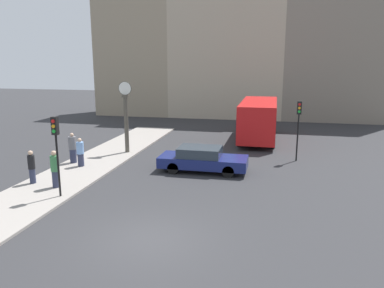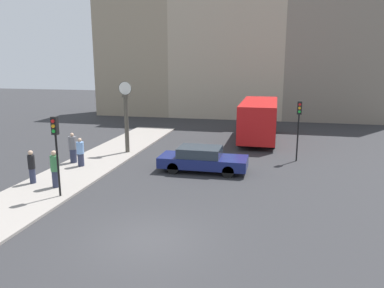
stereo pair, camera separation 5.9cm
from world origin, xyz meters
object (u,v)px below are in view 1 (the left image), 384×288
(sedan_car, at_px, (202,159))
(traffic_light_near, at_px, (56,140))
(traffic_light_far, at_px, (299,118))
(pedestrian_green_hoodie, at_px, (55,169))
(bus_distant, at_px, (259,118))
(pedestrian_blue_stripe, at_px, (80,152))
(pedestrian_black_jacket, at_px, (32,167))
(pedestrian_grey_jacket, at_px, (73,148))
(street_clock, at_px, (126,116))

(sedan_car, relative_size, traffic_light_near, 1.36)
(traffic_light_far, height_order, pedestrian_green_hoodie, traffic_light_far)
(bus_distant, distance_m, traffic_light_near, 16.32)
(pedestrian_blue_stripe, distance_m, pedestrian_black_jacket, 3.32)
(traffic_light_far, height_order, pedestrian_blue_stripe, traffic_light_far)
(traffic_light_near, distance_m, pedestrian_blue_stripe, 5.07)
(pedestrian_grey_jacket, bearing_deg, pedestrian_black_jacket, -89.56)
(bus_distant, bearing_deg, sedan_car, -105.93)
(sedan_car, relative_size, pedestrian_grey_jacket, 2.71)
(sedan_car, height_order, traffic_light_near, traffic_light_near)
(traffic_light_far, distance_m, pedestrian_green_hoodie, 13.64)
(street_clock, height_order, pedestrian_black_jacket, street_clock)
(bus_distant, bearing_deg, pedestrian_grey_jacket, -137.65)
(traffic_light_near, height_order, pedestrian_grey_jacket, traffic_light_near)
(traffic_light_near, distance_m, traffic_light_far, 13.50)
(traffic_light_near, distance_m, pedestrian_grey_jacket, 5.84)
(traffic_light_near, xyz_separation_m, pedestrian_grey_jacket, (-2.29, 5.11, -1.65))
(street_clock, height_order, pedestrian_blue_stripe, street_clock)
(sedan_car, xyz_separation_m, pedestrian_blue_stripe, (-6.74, -0.85, 0.21))
(sedan_car, relative_size, pedestrian_blue_stripe, 2.97)
(pedestrian_black_jacket, bearing_deg, pedestrian_blue_stripe, 76.65)
(bus_distant, distance_m, pedestrian_black_jacket, 16.45)
(pedestrian_grey_jacket, height_order, pedestrian_black_jacket, pedestrian_grey_jacket)
(pedestrian_black_jacket, bearing_deg, sedan_car, 28.49)
(traffic_light_far, bearing_deg, bus_distant, 114.33)
(traffic_light_far, distance_m, street_clock, 10.57)
(bus_distant, bearing_deg, pedestrian_blue_stripe, -133.55)
(sedan_car, bearing_deg, bus_distant, 74.07)
(traffic_light_near, xyz_separation_m, traffic_light_far, (10.33, 8.70, -0.04))
(street_clock, distance_m, pedestrian_blue_stripe, 4.18)
(bus_distant, relative_size, pedestrian_black_jacket, 4.90)
(sedan_car, distance_m, street_clock, 6.41)
(pedestrian_grey_jacket, distance_m, pedestrian_blue_stripe, 0.99)
(traffic_light_near, distance_m, pedestrian_green_hoodie, 2.10)
(pedestrian_blue_stripe, bearing_deg, sedan_car, 7.15)
(bus_distant, relative_size, street_clock, 1.75)
(pedestrian_blue_stripe, bearing_deg, pedestrian_grey_jacket, 143.91)
(sedan_car, xyz_separation_m, pedestrian_black_jacket, (-7.51, -4.07, 0.24))
(pedestrian_black_jacket, bearing_deg, pedestrian_green_hoodie, -11.05)
(sedan_car, xyz_separation_m, pedestrian_grey_jacket, (-7.54, -0.27, 0.28))
(sedan_car, bearing_deg, pedestrian_black_jacket, -151.51)
(pedestrian_grey_jacket, height_order, pedestrian_green_hoodie, pedestrian_green_hoodie)
(traffic_light_near, xyz_separation_m, pedestrian_black_jacket, (-2.26, 1.30, -1.69))
(pedestrian_green_hoodie, bearing_deg, sedan_car, 35.59)
(traffic_light_near, distance_m, street_clock, 8.21)
(street_clock, relative_size, pedestrian_green_hoodie, 2.58)
(sedan_car, height_order, pedestrian_blue_stripe, pedestrian_blue_stripe)
(traffic_light_near, bearing_deg, pedestrian_black_jacket, 149.98)
(pedestrian_black_jacket, bearing_deg, traffic_light_far, 30.42)
(bus_distant, bearing_deg, pedestrian_green_hoodie, -123.02)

